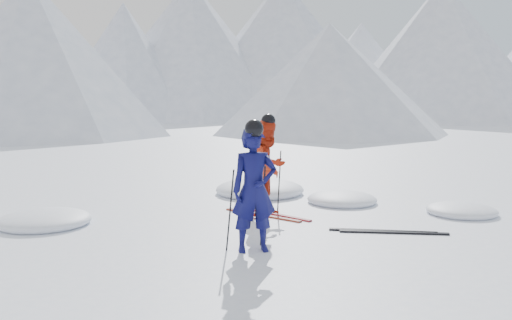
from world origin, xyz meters
name	(u,v)px	position (x,y,z in m)	size (l,w,h in m)	color
ground	(345,222)	(0.00, 0.00, 0.00)	(160.00, 160.00, 0.00)	white
mountain_range	(159,40)	(5.71, 35.31, 6.72)	(106.15, 62.94, 15.53)	#B2BCD1
skier_blue	(254,190)	(-2.14, -0.96, 0.87)	(0.63, 0.41, 1.73)	#0B0C45
skier_red	(268,168)	(-0.96, 1.06, 0.87)	(0.85, 0.66, 1.74)	red
pole_blue_left	(230,210)	(-2.44, -0.81, 0.58)	(0.02, 0.02, 1.16)	black
pole_blue_right	(263,206)	(-1.89, -0.71, 0.58)	(0.02, 0.02, 1.16)	black
pole_red_left	(248,183)	(-1.26, 1.31, 0.58)	(0.02, 0.02, 1.16)	black
pole_red_right	(279,182)	(-0.66, 1.21, 0.58)	(0.02, 0.02, 1.16)	black
ski_worn_left	(262,215)	(-1.08, 1.06, 0.01)	(0.09, 1.70, 0.03)	black
ski_worn_right	(274,214)	(-0.84, 1.06, 0.01)	(0.09, 1.70, 0.03)	black
ski_loose_a	(383,231)	(0.18, -0.81, 0.01)	(0.09, 1.70, 0.03)	black
ski_loose_b	(394,232)	(0.28, -0.96, 0.01)	(0.09, 1.70, 0.03)	black
snow_lumps	(257,204)	(-0.70, 2.16, 0.00)	(8.50, 5.09, 0.43)	white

